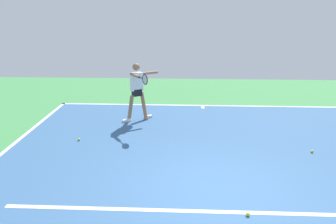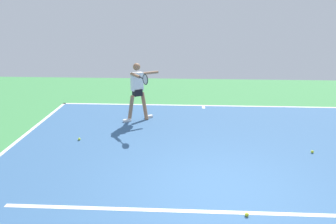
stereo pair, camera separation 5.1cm
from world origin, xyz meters
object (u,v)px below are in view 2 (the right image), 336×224
tennis_player (138,88)px  tennis_ball_near_service_line (247,215)px  tennis_ball_by_baseline (79,139)px  tennis_ball_centre_court (312,152)px

tennis_player → tennis_ball_near_service_line: 5.38m
tennis_ball_by_baseline → tennis_ball_near_service_line: (-3.70, 3.05, 0.00)m
tennis_player → tennis_ball_by_baseline: (1.29, 1.68, -0.94)m
tennis_ball_near_service_line → tennis_player: bearing=-63.0°
tennis_player → tennis_ball_near_service_line: tennis_player is taller
tennis_player → tennis_ball_near_service_line: size_ratio=25.97×
tennis_ball_centre_court → tennis_ball_by_baseline: bearing=-4.8°
tennis_player → tennis_ball_near_service_line: (-2.41, 4.72, -0.94)m
tennis_ball_by_baseline → tennis_player: bearing=-127.5°
tennis_player → tennis_ball_by_baseline: 2.31m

